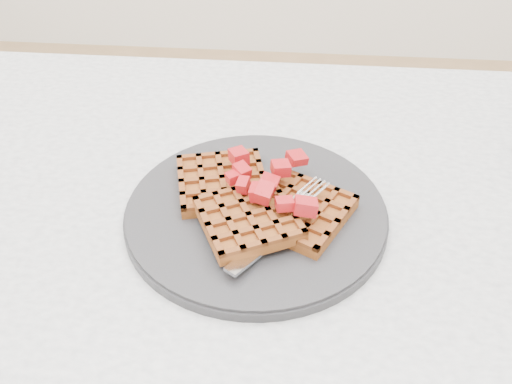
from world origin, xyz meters
TOP-DOWN VIEW (x-y plane):
  - table at (0.00, 0.00)m, footprint 1.20×0.80m
  - plate at (-0.08, -0.01)m, footprint 0.31×0.31m
  - waffles at (-0.08, -0.01)m, footprint 0.23×0.21m
  - strawberry_pile at (-0.08, -0.01)m, footprint 0.15×0.15m
  - fork at (-0.04, -0.05)m, footprint 0.12×0.16m

SIDE VIEW (x-z plane):
  - table at x=0.00m, z-range 0.26..1.01m
  - plate at x=-0.08m, z-range 0.75..0.77m
  - fork at x=-0.04m, z-range 0.77..0.78m
  - waffles at x=-0.08m, z-range 0.76..0.79m
  - strawberry_pile at x=-0.08m, z-range 0.79..0.82m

